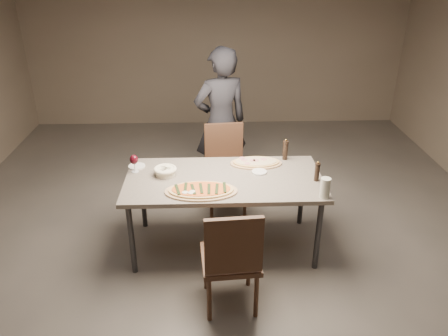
{
  "coord_description": "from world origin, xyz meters",
  "views": [
    {
      "loc": [
        -0.13,
        -3.53,
        2.59
      ],
      "look_at": [
        0.0,
        0.0,
        0.85
      ],
      "focal_mm": 35.0,
      "sensor_mm": 36.0,
      "label": 1
    }
  ],
  "objects_px": {
    "chair_near": "(232,256)",
    "carafe": "(325,188)",
    "diner": "(221,123)",
    "bread_basket": "(165,171)",
    "chair_far": "(225,162)",
    "zucchini_pizza": "(201,190)",
    "ham_pizza": "(256,163)",
    "dining_table": "(224,183)",
    "pepper_mill_left": "(317,172)"
  },
  "relations": [
    {
      "from": "chair_near",
      "to": "carafe",
      "type": "bearing_deg",
      "value": 26.99
    },
    {
      "from": "chair_near",
      "to": "diner",
      "type": "bearing_deg",
      "value": 86.35
    },
    {
      "from": "carafe",
      "to": "bread_basket",
      "type": "bearing_deg",
      "value": 161.6
    },
    {
      "from": "chair_far",
      "to": "diner",
      "type": "height_order",
      "value": "diner"
    },
    {
      "from": "zucchini_pizza",
      "to": "chair_far",
      "type": "height_order",
      "value": "chair_far"
    },
    {
      "from": "bread_basket",
      "to": "carafe",
      "type": "relative_size",
      "value": 1.2
    },
    {
      "from": "ham_pizza",
      "to": "diner",
      "type": "height_order",
      "value": "diner"
    },
    {
      "from": "zucchini_pizza",
      "to": "diner",
      "type": "height_order",
      "value": "diner"
    },
    {
      "from": "ham_pizza",
      "to": "chair_far",
      "type": "distance_m",
      "value": 0.64
    },
    {
      "from": "dining_table",
      "to": "chair_far",
      "type": "height_order",
      "value": "chair_far"
    },
    {
      "from": "chair_near",
      "to": "bread_basket",
      "type": "bearing_deg",
      "value": 116.71
    },
    {
      "from": "bread_basket",
      "to": "pepper_mill_left",
      "type": "relative_size",
      "value": 1.1
    },
    {
      "from": "zucchini_pizza",
      "to": "chair_near",
      "type": "xyz_separation_m",
      "value": [
        0.23,
        -0.61,
        -0.24
      ]
    },
    {
      "from": "bread_basket",
      "to": "pepper_mill_left",
      "type": "bearing_deg",
      "value": -6.61
    },
    {
      "from": "ham_pizza",
      "to": "chair_near",
      "type": "relative_size",
      "value": 0.53
    },
    {
      "from": "dining_table",
      "to": "diner",
      "type": "relative_size",
      "value": 1.04
    },
    {
      "from": "dining_table",
      "to": "chair_far",
      "type": "xyz_separation_m",
      "value": [
        0.04,
        0.8,
        -0.17
      ]
    },
    {
      "from": "pepper_mill_left",
      "to": "carafe",
      "type": "bearing_deg",
      "value": -90.0
    },
    {
      "from": "zucchini_pizza",
      "to": "bread_basket",
      "type": "relative_size",
      "value": 2.96
    },
    {
      "from": "dining_table",
      "to": "zucchini_pizza",
      "type": "xyz_separation_m",
      "value": [
        -0.21,
        -0.26,
        0.07
      ]
    },
    {
      "from": "bread_basket",
      "to": "diner",
      "type": "xyz_separation_m",
      "value": [
        0.54,
        1.07,
        0.07
      ]
    },
    {
      "from": "dining_table",
      "to": "diner",
      "type": "height_order",
      "value": "diner"
    },
    {
      "from": "carafe",
      "to": "diner",
      "type": "bearing_deg",
      "value": 118.48
    },
    {
      "from": "zucchini_pizza",
      "to": "bread_basket",
      "type": "distance_m",
      "value": 0.47
    },
    {
      "from": "carafe",
      "to": "chair_near",
      "type": "relative_size",
      "value": 0.19
    },
    {
      "from": "pepper_mill_left",
      "to": "bread_basket",
      "type": "bearing_deg",
      "value": 173.39
    },
    {
      "from": "diner",
      "to": "chair_near",
      "type": "bearing_deg",
      "value": 71.46
    },
    {
      "from": "carafe",
      "to": "chair_far",
      "type": "height_order",
      "value": "chair_far"
    },
    {
      "from": "zucchini_pizza",
      "to": "chair_near",
      "type": "bearing_deg",
      "value": -44.71
    },
    {
      "from": "dining_table",
      "to": "zucchini_pizza",
      "type": "height_order",
      "value": "zucchini_pizza"
    },
    {
      "from": "carafe",
      "to": "diner",
      "type": "distance_m",
      "value": 1.73
    },
    {
      "from": "carafe",
      "to": "chair_near",
      "type": "bearing_deg",
      "value": -148.74
    },
    {
      "from": "zucchini_pizza",
      "to": "pepper_mill_left",
      "type": "height_order",
      "value": "pepper_mill_left"
    },
    {
      "from": "diner",
      "to": "pepper_mill_left",
      "type": "bearing_deg",
      "value": 104.82
    },
    {
      "from": "pepper_mill_left",
      "to": "diner",
      "type": "relative_size",
      "value": 0.11
    },
    {
      "from": "chair_far",
      "to": "pepper_mill_left",
      "type": "bearing_deg",
      "value": 126.48
    },
    {
      "from": "dining_table",
      "to": "carafe",
      "type": "xyz_separation_m",
      "value": [
        0.83,
        -0.38,
        0.15
      ]
    },
    {
      "from": "zucchini_pizza",
      "to": "bread_basket",
      "type": "height_order",
      "value": "bread_basket"
    },
    {
      "from": "chair_far",
      "to": "zucchini_pizza",
      "type": "bearing_deg",
      "value": 71.39
    },
    {
      "from": "ham_pizza",
      "to": "diner",
      "type": "relative_size",
      "value": 0.29
    },
    {
      "from": "zucchini_pizza",
      "to": "ham_pizza",
      "type": "relative_size",
      "value": 1.25
    },
    {
      "from": "ham_pizza",
      "to": "pepper_mill_left",
      "type": "height_order",
      "value": "pepper_mill_left"
    },
    {
      "from": "pepper_mill_left",
      "to": "zucchini_pizza",
      "type": "bearing_deg",
      "value": -170.39
    },
    {
      "from": "carafe",
      "to": "ham_pizza",
      "type": "bearing_deg",
      "value": 127.6
    },
    {
      "from": "ham_pizza",
      "to": "chair_far",
      "type": "bearing_deg",
      "value": 135.57
    },
    {
      "from": "ham_pizza",
      "to": "chair_far",
      "type": "xyz_separation_m",
      "value": [
        -0.28,
        0.52,
        -0.24
      ]
    },
    {
      "from": "bread_basket",
      "to": "ham_pizza",
      "type": "bearing_deg",
      "value": 13.38
    },
    {
      "from": "carafe",
      "to": "chair_far",
      "type": "xyz_separation_m",
      "value": [
        -0.79,
        1.18,
        -0.31
      ]
    },
    {
      "from": "ham_pizza",
      "to": "pepper_mill_left",
      "type": "distance_m",
      "value": 0.63
    },
    {
      "from": "dining_table",
      "to": "chair_far",
      "type": "distance_m",
      "value": 0.81
    }
  ]
}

